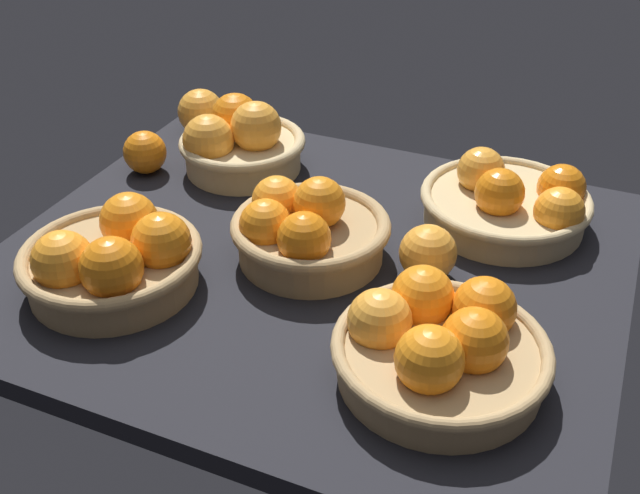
% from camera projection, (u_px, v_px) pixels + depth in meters
% --- Properties ---
extents(market_tray, '(0.84, 0.72, 0.03)m').
position_uv_depth(market_tray, '(311.00, 265.00, 1.06)').
color(market_tray, black).
rests_on(market_tray, ground).
extents(basket_far_right, '(0.25, 0.25, 0.10)m').
position_uv_depth(basket_far_right, '(510.00, 202.00, 1.10)').
color(basket_far_right, tan).
rests_on(basket_far_right, market_tray).
extents(basket_far_left, '(0.21, 0.21, 0.12)m').
position_uv_depth(basket_far_left, '(239.00, 142.00, 1.24)').
color(basket_far_left, tan).
rests_on(basket_far_left, market_tray).
extents(basket_center, '(0.22, 0.22, 0.12)m').
position_uv_depth(basket_center, '(304.00, 228.00, 1.03)').
color(basket_center, tan).
rests_on(basket_center, market_tray).
extents(basket_near_right, '(0.24, 0.24, 0.10)m').
position_uv_depth(basket_near_right, '(439.00, 345.00, 0.84)').
color(basket_near_right, tan).
rests_on(basket_near_right, market_tray).
extents(basket_near_left, '(0.24, 0.24, 0.11)m').
position_uv_depth(basket_near_left, '(114.00, 259.00, 0.97)').
color(basket_near_left, tan).
rests_on(basket_near_left, market_tray).
extents(loose_orange_front_gap, '(0.08, 0.08, 0.08)m').
position_uv_depth(loose_orange_front_gap, '(428.00, 253.00, 0.99)').
color(loose_orange_front_gap, '#F49E33').
rests_on(loose_orange_front_gap, market_tray).
extents(loose_orange_back_gap, '(0.08, 0.08, 0.08)m').
position_uv_depth(loose_orange_back_gap, '(201.00, 112.00, 1.36)').
color(loose_orange_back_gap, '#F49E33').
rests_on(loose_orange_back_gap, market_tray).
extents(loose_orange_side_gap, '(0.07, 0.07, 0.07)m').
position_uv_depth(loose_orange_side_gap, '(145.00, 152.00, 1.24)').
color(loose_orange_side_gap, orange).
rests_on(loose_orange_side_gap, market_tray).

